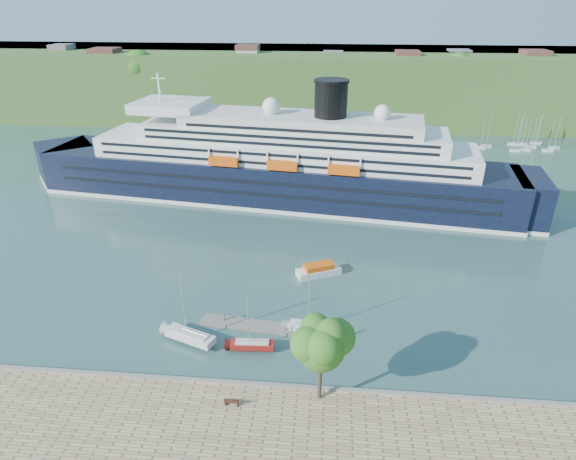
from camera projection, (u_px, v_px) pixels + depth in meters
The scene contains 11 objects.
ground at pixel (235, 388), 57.56m from camera, with size 400.00×400.00×0.00m, color #2D504A.
far_hillside at pixel (306, 84), 181.88m from camera, with size 400.00×50.00×24.00m, color #3F6327.
quay_coping at pixel (234, 382), 56.88m from camera, with size 220.00×0.50×0.30m, color slate.
cruise_ship at pixel (272, 141), 105.26m from camera, with size 120.71×17.58×27.11m, color black, non-canonical shape.
park_bench at pixel (232, 401), 53.73m from camera, with size 1.68×0.69×1.08m, color #4C2215, non-canonical shape.
promenade_tree at pixel (321, 357), 52.35m from camera, with size 7.15×7.15×11.84m, color #295E18, non-canonical shape.
floating_pontoon at pixel (268, 327), 67.81m from camera, with size 19.43×2.38×0.43m, color gray, non-canonical shape.
sailboat_white_near at pixel (187, 312), 62.95m from camera, with size 7.80×2.17×10.07m, color silver, non-canonical shape.
sailboat_red at pixel (252, 325), 61.98m from camera, with size 6.37×1.77×8.23m, color maroon, non-canonical shape.
sailboat_white_far at pixel (313, 305), 65.16m from camera, with size 6.95×1.93×8.98m, color silver, non-canonical shape.
tender_launch at pixel (319, 269), 80.40m from camera, with size 7.46×2.55×2.06m, color #DE530D, non-canonical shape.
Camera 1 is at (10.28, -42.54, 42.42)m, focal length 30.00 mm.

